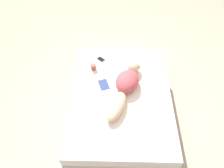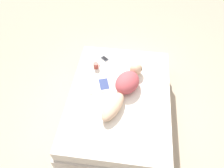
{
  "view_description": "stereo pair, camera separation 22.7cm",
  "coord_description": "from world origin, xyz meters",
  "px_view_note": "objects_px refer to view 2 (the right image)",
  "views": [
    {
      "loc": [
        -0.08,
        -1.96,
        3.15
      ],
      "look_at": [
        -0.13,
        0.15,
        0.6
      ],
      "focal_mm": 35.0,
      "sensor_mm": 36.0,
      "label": 1
    },
    {
      "loc": [
        0.14,
        -1.95,
        3.15
      ],
      "look_at": [
        -0.13,
        0.15,
        0.6
      ],
      "focal_mm": 35.0,
      "sensor_mm": 36.0,
      "label": 2
    }
  ],
  "objects_px": {
    "open_magazine": "(97,85)",
    "cell_phone": "(105,59)",
    "coffee_mug": "(96,66)",
    "person": "(125,86)"
  },
  "relations": [
    {
      "from": "open_magazine",
      "to": "cell_phone",
      "type": "height_order",
      "value": "same"
    },
    {
      "from": "coffee_mug",
      "to": "cell_phone",
      "type": "xyz_separation_m",
      "value": [
        0.11,
        0.23,
        -0.05
      ]
    },
    {
      "from": "cell_phone",
      "to": "coffee_mug",
      "type": "bearing_deg",
      "value": -165.08
    },
    {
      "from": "person",
      "to": "coffee_mug",
      "type": "xyz_separation_m",
      "value": [
        -0.51,
        0.41,
        -0.04
      ]
    },
    {
      "from": "person",
      "to": "coffee_mug",
      "type": "relative_size",
      "value": 10.27
    },
    {
      "from": "open_magazine",
      "to": "coffee_mug",
      "type": "bearing_deg",
      "value": 84.34
    },
    {
      "from": "open_magazine",
      "to": "cell_phone",
      "type": "distance_m",
      "value": 0.6
    },
    {
      "from": "coffee_mug",
      "to": "cell_phone",
      "type": "distance_m",
      "value": 0.26
    },
    {
      "from": "open_magazine",
      "to": "cell_phone",
      "type": "relative_size",
      "value": 3.34
    },
    {
      "from": "coffee_mug",
      "to": "cell_phone",
      "type": "bearing_deg",
      "value": 65.13
    }
  ]
}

